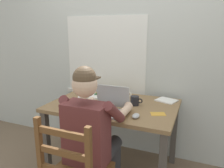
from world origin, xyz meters
The scene contains 14 objects.
ground_plane centered at (0.00, 0.00, 0.00)m, with size 8.00×8.00×0.00m, color brown.
back_wall centered at (0.00, 0.50, 1.30)m, with size 6.00×0.08×2.60m.
desk centered at (0.00, 0.00, 0.65)m, with size 1.26×0.84×0.75m.
seated_person centered at (0.02, -0.49, 0.68)m, with size 0.50×0.60×1.24m.
laptop centered at (0.05, -0.21, 0.81)m, with size 0.33×0.28×0.23m.
computer_mouse centered at (0.31, -0.26, 0.77)m, with size 0.06×0.10×0.03m, color #ADAFB2.
coffee_mug_white centered at (-0.35, 0.01, 0.80)m, with size 0.11×0.07×0.09m.
coffee_mug_dark centered at (0.21, 0.04, 0.80)m, with size 0.12×0.08×0.09m.
coffee_mug_spare centered at (0.05, 0.21, 0.80)m, with size 0.11×0.07×0.10m.
book_stack_main centered at (-0.21, 0.22, 0.79)m, with size 0.20×0.16×0.08m.
paper_pile_near_laptop centered at (0.48, 0.30, 0.76)m, with size 0.20×0.17×0.01m, color white.
paper_pile_back_corner centered at (-0.34, 0.10, 0.76)m, with size 0.23×0.19×0.02m, color white.
paper_pile_side centered at (0.09, 0.03, 0.76)m, with size 0.19×0.14×0.01m, color white.
landscape_photo_print centered at (0.47, -0.10, 0.75)m, with size 0.13×0.09×0.00m, color gold.
Camera 1 is at (0.79, -1.96, 1.50)m, focal length 35.21 mm.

